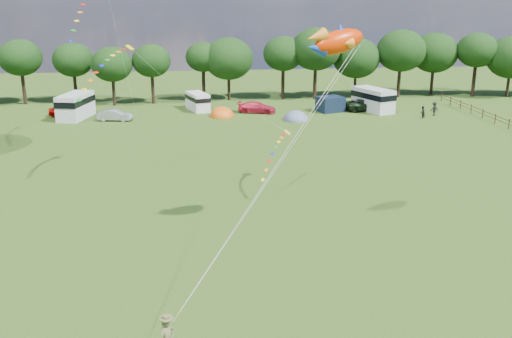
{
  "coord_description": "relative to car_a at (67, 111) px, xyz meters",
  "views": [
    {
      "loc": [
        -4.12,
        -26.64,
        14.69
      ],
      "look_at": [
        0.0,
        8.0,
        4.0
      ],
      "focal_mm": 40.0,
      "sensor_mm": 36.0,
      "label": 1
    }
  ],
  "objects": [
    {
      "name": "walker_a",
      "position": [
        43.87,
        -6.16,
        -0.01
      ],
      "size": [
        0.86,
        0.77,
        1.51
      ],
      "primitive_type": "imported",
      "rotation": [
        0.0,
        0.0,
        3.7
      ],
      "color": "black",
      "rests_on": "ground"
    },
    {
      "name": "campervan_b",
      "position": [
        1.25,
        -1.02,
        0.87
      ],
      "size": [
        4.03,
        6.66,
        3.04
      ],
      "rotation": [
        0.0,
        0.0,
        1.33
      ],
      "color": "silver",
      "rests_on": "ground"
    },
    {
      "name": "streamer_kite_b",
      "position": [
        9.01,
        -26.25,
        8.72
      ],
      "size": [
        4.2,
        4.73,
        3.81
      ],
      "rotation": [
        0.0,
        0.0,
        1.17
      ],
      "color": "#DBD600",
      "rests_on": "ground"
    },
    {
      "name": "streamer_kite_c",
      "position": [
        21.91,
        -30.48,
        2.61
      ],
      "size": [
        3.06,
        4.97,
        2.8
      ],
      "rotation": [
        0.0,
        0.0,
        1.13
      ],
      "color": "gold",
      "rests_on": "ground"
    },
    {
      "name": "tree_line",
      "position": [
        24.61,
        8.92,
        5.58
      ],
      "size": [
        102.98,
        10.98,
        10.27
      ],
      "color": "black",
      "rests_on": "ground"
    },
    {
      "name": "awning_navy",
      "position": [
        33.57,
        -0.59,
        0.22
      ],
      "size": [
        3.78,
        3.41,
        1.97
      ],
      "primitive_type": "cube",
      "rotation": [
        0.0,
        0.0,
        0.32
      ],
      "color": "black",
      "rests_on": "ground"
    },
    {
      "name": "car_d",
      "position": [
        38.41,
        -0.59,
        0.02
      ],
      "size": [
        5.92,
        3.02,
        1.57
      ],
      "primitive_type": "imported",
      "rotation": [
        0.0,
        0.0,
        1.64
      ],
      "color": "black",
      "rests_on": "ground"
    },
    {
      "name": "campervan_d",
      "position": [
        39.19,
        -0.98,
        0.85
      ],
      "size": [
        4.65,
        6.65,
        3.0
      ],
      "rotation": [
        0.0,
        0.0,
        1.94
      ],
      "color": "silver",
      "rests_on": "ground"
    },
    {
      "name": "car_a",
      "position": [
        0.0,
        0.0,
        0.0
      ],
      "size": [
        4.86,
        2.73,
        1.53
      ],
      "primitive_type": "imported",
      "rotation": [
        0.0,
        0.0,
        1.36
      ],
      "color": "#950300",
      "rests_on": "ground"
    },
    {
      "name": "fence",
      "position": [
        51.31,
        -11.57,
        -0.06
      ],
      "size": [
        0.12,
        33.12,
        1.2
      ],
      "color": "#472D19",
      "rests_on": "ground"
    },
    {
      "name": "fish_kite",
      "position": [
        23.46,
        -40.71,
        11.39
      ],
      "size": [
        3.92,
        2.25,
        2.05
      ],
      "rotation": [
        0.0,
        -0.21,
        0.31
      ],
      "color": "red",
      "rests_on": "ground"
    },
    {
      "name": "ground_plane",
      "position": [
        19.31,
        -46.07,
        -0.76
      ],
      "size": [
        180.0,
        180.0,
        0.0
      ],
      "primitive_type": "plane",
      "color": "black",
      "rests_on": "ground"
    },
    {
      "name": "car_b",
      "position": [
        6.17,
        -3.11,
        -0.08
      ],
      "size": [
        4.04,
        2.03,
        1.36
      ],
      "primitive_type": "imported",
      "rotation": [
        0.0,
        0.0,
        1.41
      ],
      "color": "gray",
      "rests_on": "ground"
    },
    {
      "name": "walker_b",
      "position": [
        45.99,
        -4.77,
        0.1
      ],
      "size": [
        1.22,
        0.78,
        1.74
      ],
      "primitive_type": "imported",
      "rotation": [
        0.0,
        0.0,
        3.39
      ],
      "color": "black",
      "rests_on": "ground"
    },
    {
      "name": "tent_orange",
      "position": [
        19.25,
        -2.11,
        -0.74
      ],
      "size": [
        3.19,
        3.49,
        2.49
      ],
      "color": "#D05611",
      "rests_on": "ground"
    },
    {
      "name": "car_c",
      "position": [
        23.91,
        -0.33,
        -0.06
      ],
      "size": [
        5.1,
        3.29,
        1.42
      ],
      "primitive_type": "imported",
      "rotation": [
        0.0,
        0.0,
        1.27
      ],
      "color": "red",
      "rests_on": "ground"
    },
    {
      "name": "tent_greyblue",
      "position": [
        28.12,
        -5.4,
        -0.74
      ],
      "size": [
        3.15,
        3.45,
        2.34
      ],
      "color": "slate",
      "rests_on": "ground"
    },
    {
      "name": "campervan_c",
      "position": [
        16.34,
        2.33,
        0.48
      ],
      "size": [
        3.34,
        5.1,
        2.31
      ],
      "rotation": [
        0.0,
        0.0,
        1.88
      ],
      "color": "silver",
      "rests_on": "ground"
    }
  ]
}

